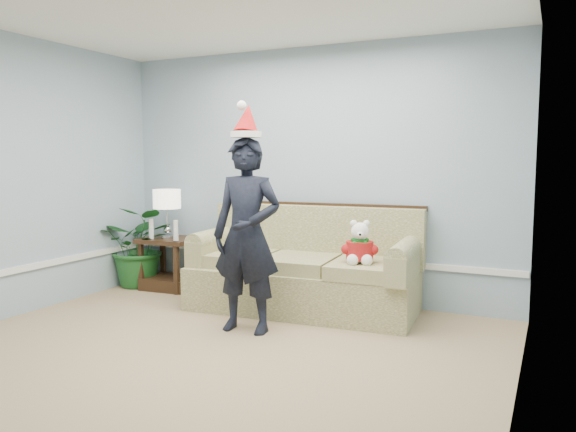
% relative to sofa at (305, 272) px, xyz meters
% --- Properties ---
extents(room_shell, '(4.54, 5.04, 2.74)m').
position_rel_sofa_xyz_m(room_shell, '(-0.17, -2.03, 0.98)').
color(room_shell, tan).
rests_on(room_shell, ground).
extents(wainscot_trim, '(4.49, 4.99, 0.06)m').
position_rel_sofa_xyz_m(wainscot_trim, '(-1.35, -0.86, 0.08)').
color(wainscot_trim, white).
rests_on(wainscot_trim, room_shell).
extents(sofa, '(2.31, 1.12, 1.05)m').
position_rel_sofa_xyz_m(sofa, '(0.00, 0.00, 0.00)').
color(sofa, olive).
rests_on(sofa, room_shell).
extents(side_table, '(0.66, 0.57, 0.60)m').
position_rel_sofa_xyz_m(side_table, '(-1.78, 0.11, -0.14)').
color(side_table, '#392214').
rests_on(side_table, room_shell).
extents(table_lamp, '(0.32, 0.32, 0.56)m').
position_rel_sofa_xyz_m(table_lamp, '(-1.77, 0.08, 0.66)').
color(table_lamp, silver).
rests_on(table_lamp, side_table).
extents(candle_pair, '(0.40, 0.06, 0.23)m').
position_rel_sofa_xyz_m(candle_pair, '(-1.73, -0.05, 0.33)').
color(candle_pair, silver).
rests_on(candle_pair, side_table).
extents(houseplant, '(1.03, 0.95, 0.96)m').
position_rel_sofa_xyz_m(houseplant, '(-2.17, 0.08, 0.11)').
color(houseplant, '#195320').
rests_on(houseplant, room_shell).
extents(man, '(0.66, 0.46, 1.71)m').
position_rel_sofa_xyz_m(man, '(-0.17, -0.89, 0.48)').
color(man, black).
rests_on(man, room_shell).
extents(santa_hat, '(0.30, 0.33, 0.32)m').
position_rel_sofa_xyz_m(santa_hat, '(-0.17, -0.88, 1.46)').
color(santa_hat, white).
rests_on(santa_hat, man).
extents(teddy_bear, '(0.32, 0.32, 0.41)m').
position_rel_sofa_xyz_m(teddy_bear, '(0.63, -0.20, 0.33)').
color(teddy_bear, white).
rests_on(teddy_bear, sofa).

